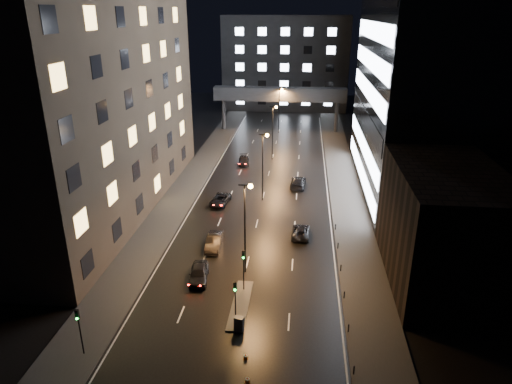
% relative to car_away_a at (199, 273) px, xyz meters
% --- Properties ---
extents(ground, '(160.00, 160.00, 0.00)m').
position_rel_car_away_a_xyz_m(ground, '(4.59, 34.09, -0.79)').
color(ground, black).
rests_on(ground, ground).
extents(sidewalk_left, '(5.00, 110.00, 0.15)m').
position_rel_car_away_a_xyz_m(sidewalk_left, '(-7.91, 29.09, -0.71)').
color(sidewalk_left, '#383533').
rests_on(sidewalk_left, ground).
extents(sidewalk_right, '(5.00, 110.00, 0.15)m').
position_rel_car_away_a_xyz_m(sidewalk_right, '(17.09, 29.09, -0.71)').
color(sidewalk_right, '#383533').
rests_on(sidewalk_right, ground).
extents(building_left, '(15.00, 48.00, 40.00)m').
position_rel_car_away_a_xyz_m(building_left, '(-17.91, 18.09, 19.21)').
color(building_left, '#2D2319').
rests_on(building_left, ground).
extents(building_right_low, '(10.00, 18.00, 12.00)m').
position_rel_car_away_a_xyz_m(building_right_low, '(24.59, 3.09, 5.21)').
color(building_right_low, black).
rests_on(building_right_low, ground).
extents(building_right_glass, '(20.00, 36.00, 45.00)m').
position_rel_car_away_a_xyz_m(building_right_glass, '(29.59, 30.09, 21.71)').
color(building_right_glass, black).
rests_on(building_right_glass, ground).
extents(building_far, '(34.00, 14.00, 25.00)m').
position_rel_car_away_a_xyz_m(building_far, '(4.59, 92.09, 11.71)').
color(building_far, '#333335').
rests_on(building_far, ground).
extents(skybridge, '(30.00, 3.00, 10.00)m').
position_rel_car_away_a_xyz_m(skybridge, '(4.59, 64.09, 7.55)').
color(skybridge, '#333335').
rests_on(skybridge, ground).
extents(median_island, '(1.60, 8.00, 0.15)m').
position_rel_car_away_a_xyz_m(median_island, '(4.89, -3.91, -0.71)').
color(median_island, '#383533').
rests_on(median_island, ground).
extents(traffic_signal_near, '(0.28, 0.34, 4.40)m').
position_rel_car_away_a_xyz_m(traffic_signal_near, '(4.89, -1.42, 2.31)').
color(traffic_signal_near, black).
rests_on(traffic_signal_near, median_island).
extents(traffic_signal_far, '(0.28, 0.34, 4.40)m').
position_rel_car_away_a_xyz_m(traffic_signal_far, '(4.89, -6.92, 2.31)').
color(traffic_signal_far, black).
rests_on(traffic_signal_far, median_island).
extents(traffic_signal_corner, '(0.28, 0.34, 4.40)m').
position_rel_car_away_a_xyz_m(traffic_signal_corner, '(-6.91, -11.92, 2.16)').
color(traffic_signal_corner, black).
rests_on(traffic_signal_corner, ground).
extents(bollard_row, '(0.12, 25.12, 0.90)m').
position_rel_car_away_a_xyz_m(bollard_row, '(14.79, 0.59, -0.34)').
color(bollard_row, black).
rests_on(bollard_row, ground).
extents(streetlight_near, '(1.45, 0.50, 10.15)m').
position_rel_car_away_a_xyz_m(streetlight_near, '(4.76, 2.09, 5.71)').
color(streetlight_near, black).
rests_on(streetlight_near, ground).
extents(streetlight_mid_a, '(1.45, 0.50, 10.15)m').
position_rel_car_away_a_xyz_m(streetlight_mid_a, '(4.76, 22.09, 5.71)').
color(streetlight_mid_a, black).
rests_on(streetlight_mid_a, ground).
extents(streetlight_mid_b, '(1.45, 0.50, 10.15)m').
position_rel_car_away_a_xyz_m(streetlight_mid_b, '(4.76, 42.09, 5.71)').
color(streetlight_mid_b, black).
rests_on(streetlight_mid_b, ground).
extents(streetlight_far, '(1.45, 0.50, 10.15)m').
position_rel_car_away_a_xyz_m(streetlight_far, '(4.76, 62.09, 5.71)').
color(streetlight_far, black).
rests_on(streetlight_far, ground).
extents(car_away_a, '(2.42, 4.81, 1.57)m').
position_rel_car_away_a_xyz_m(car_away_a, '(0.00, 0.00, 0.00)').
color(car_away_a, black).
rests_on(car_away_a, ground).
extents(car_away_b, '(1.89, 4.89, 1.59)m').
position_rel_car_away_a_xyz_m(car_away_b, '(0.26, 7.03, 0.01)').
color(car_away_b, black).
rests_on(car_away_b, ground).
extents(car_away_c, '(2.84, 5.14, 1.36)m').
position_rel_car_away_a_xyz_m(car_away_c, '(-1.36, 19.99, -0.10)').
color(car_away_c, black).
rests_on(car_away_c, ground).
extents(car_away_d, '(2.42, 4.78, 1.33)m').
position_rel_car_away_a_xyz_m(car_away_d, '(-0.38, 38.80, -0.12)').
color(car_away_d, black).
rests_on(car_away_d, ground).
extents(car_toward_a, '(2.31, 4.66, 1.27)m').
position_rel_car_away_a_xyz_m(car_toward_a, '(10.41, 11.07, -0.15)').
color(car_toward_a, black).
rests_on(car_toward_a, ground).
extents(car_toward_b, '(2.58, 5.72, 1.63)m').
position_rel_car_away_a_xyz_m(car_toward_b, '(9.70, 28.12, 0.03)').
color(car_toward_b, black).
rests_on(car_toward_b, ground).
extents(utility_cabinet, '(0.89, 0.66, 1.29)m').
position_rel_car_away_a_xyz_m(utility_cabinet, '(5.29, -7.61, 0.01)').
color(utility_cabinet, '#464648').
rests_on(utility_cabinet, median_island).
extents(cone_a, '(0.50, 0.50, 0.49)m').
position_rel_car_away_a_xyz_m(cone_a, '(6.74, -13.46, -0.54)').
color(cone_a, '#D54F0B').
rests_on(cone_a, ground).
extents(cone_b, '(0.49, 0.49, 0.50)m').
position_rel_car_away_a_xyz_m(cone_b, '(6.29, -10.99, -0.54)').
color(cone_b, orange).
rests_on(cone_b, ground).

